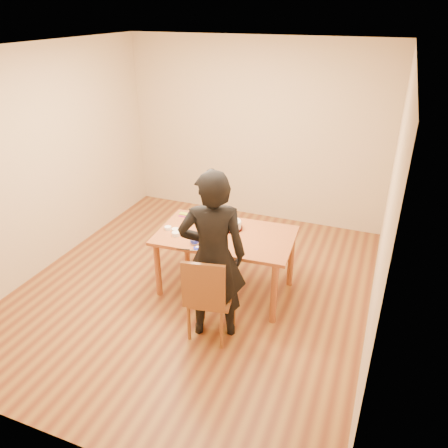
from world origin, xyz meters
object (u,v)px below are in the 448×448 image
(dining_table, at_px, (226,236))
(person, at_px, (213,257))
(cake_plate, at_px, (232,228))
(cake, at_px, (232,224))
(dining_chair, at_px, (212,297))

(dining_table, xyz_separation_m, person, (0.15, -0.73, 0.16))
(cake_plate, bearing_deg, dining_table, -95.94)
(dining_table, bearing_deg, person, -82.01)
(dining_table, relative_size, person, 0.86)
(dining_table, bearing_deg, cake, 80.44)
(cake_plate, relative_size, person, 0.14)
(dining_chair, xyz_separation_m, cake_plate, (-0.13, 0.92, 0.31))
(dining_chair, bearing_deg, dining_table, 90.31)
(dining_chair, xyz_separation_m, person, (0.00, 0.05, 0.44))
(cake, bearing_deg, dining_table, -95.94)
(dining_table, xyz_separation_m, dining_chair, (0.15, -0.78, -0.28))
(cake, height_order, person, person)
(cake_plate, bearing_deg, cake, 0.00)
(person, bearing_deg, dining_table, -100.17)
(dining_table, relative_size, cake_plate, 5.98)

